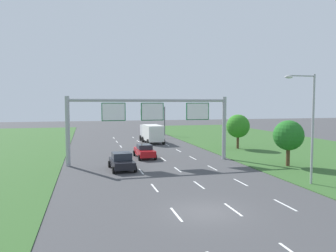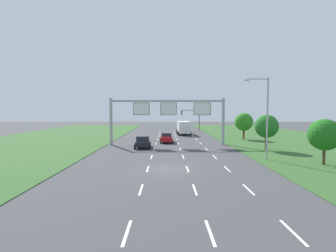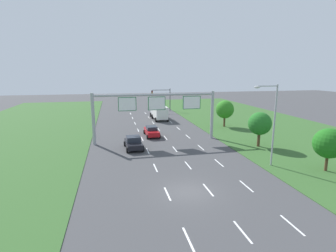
{
  "view_description": "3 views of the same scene",
  "coord_description": "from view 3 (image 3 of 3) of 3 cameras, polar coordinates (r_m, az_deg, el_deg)",
  "views": [
    {
      "loc": [
        -6.65,
        -17.48,
        6.31
      ],
      "look_at": [
        1.04,
        12.97,
        4.1
      ],
      "focal_mm": 35.0,
      "sensor_mm": 36.0,
      "label": 1
    },
    {
      "loc": [
        -0.08,
        -22.74,
        5.12
      ],
      "look_at": [
        0.11,
        13.15,
        3.02
      ],
      "focal_mm": 28.0,
      "sensor_mm": 36.0,
      "label": 2
    },
    {
      "loc": [
        -5.82,
        -19.27,
        9.77
      ],
      "look_at": [
        1.06,
        12.92,
        2.87
      ],
      "focal_mm": 28.0,
      "sensor_mm": 36.0,
      "label": 3
    }
  ],
  "objects": [
    {
      "name": "ground_plane",
      "position": [
        22.37,
        4.4,
        -14.09
      ],
      "size": [
        200.0,
        200.0,
        0.0
      ],
      "primitive_type": "plane",
      "color": "#424244"
    },
    {
      "name": "grass_verge_right",
      "position": [
        40.87,
        29.54,
        -3.52
      ],
      "size": [
        24.0,
        120.0,
        0.06
      ],
      "primitive_type": "cube",
      "color": "#335B28",
      "rests_on": "ground_plane"
    },
    {
      "name": "lane_dashes_inner_left",
      "position": [
        33.01,
        -4.45,
        -5.4
      ],
      "size": [
        0.14,
        62.4,
        0.01
      ],
      "color": "white",
      "rests_on": "ground_plane"
    },
    {
      "name": "lane_dashes_inner_right",
      "position": [
        33.62,
        1.49,
        -5.05
      ],
      "size": [
        0.14,
        62.4,
        0.01
      ],
      "color": "white",
      "rests_on": "ground_plane"
    },
    {
      "name": "lane_dashes_slip",
      "position": [
        34.58,
        7.16,
        -4.66
      ],
      "size": [
        0.14,
        62.4,
        0.01
      ],
      "color": "white",
      "rests_on": "ground_plane"
    },
    {
      "name": "car_near_red",
      "position": [
        33.87,
        -7.53,
        -3.62
      ],
      "size": [
        2.37,
        4.24,
        1.63
      ],
      "rotation": [
        0.0,
        0.0,
        0.05
      ],
      "color": "black",
      "rests_on": "ground_plane"
    },
    {
      "name": "car_lead_silver",
      "position": [
        40.16,
        -3.6,
        -1.12
      ],
      "size": [
        2.11,
        4.53,
        1.55
      ],
      "rotation": [
        0.0,
        0.0,
        0.02
      ],
      "color": "red",
      "rests_on": "ground_plane"
    },
    {
      "name": "box_truck",
      "position": [
        54.23,
        -2.01,
        3.15
      ],
      "size": [
        2.83,
        7.43,
        2.85
      ],
      "rotation": [
        0.0,
        0.0,
        0.03
      ],
      "color": "silver",
      "rests_on": "ground_plane"
    },
    {
      "name": "sign_gantry",
      "position": [
        36.49,
        -2.49,
        4.17
      ],
      "size": [
        17.24,
        0.44,
        7.0
      ],
      "color": "#9EA0A5",
      "rests_on": "ground_plane"
    },
    {
      "name": "traffic_light_mast",
      "position": [
        65.0,
        -1.23,
        6.62
      ],
      "size": [
        4.76,
        0.49,
        5.6
      ],
      "color": "#47494F",
      "rests_on": "ground_plane"
    },
    {
      "name": "street_lamp",
      "position": [
        28.51,
        21.58,
        1.53
      ],
      "size": [
        2.61,
        0.32,
        8.5
      ],
      "color": "#9EA0A5",
      "rests_on": "ground_plane"
    },
    {
      "name": "roadside_tree_near",
      "position": [
        30.0,
        31.62,
        -3.25
      ],
      "size": [
        2.95,
        2.95,
        4.36
      ],
      "color": "#513823",
      "rests_on": "ground_plane"
    },
    {
      "name": "roadside_tree_mid",
      "position": [
        35.97,
        19.35,
        0.48
      ],
      "size": [
        2.99,
        2.99,
        4.62
      ],
      "color": "#513823",
      "rests_on": "ground_plane"
    },
    {
      "name": "roadside_tree_far",
      "position": [
        47.47,
        12.27,
        3.54
      ],
      "size": [
        3.18,
        3.18,
        4.75
      ],
      "color": "#513823",
      "rests_on": "ground_plane"
    }
  ]
}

